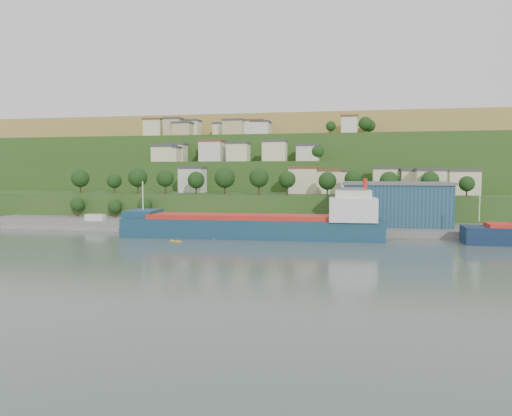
% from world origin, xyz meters
% --- Properties ---
extents(ground, '(500.00, 500.00, 0.00)m').
position_xyz_m(ground, '(0.00, 0.00, 0.00)').
color(ground, '#45544E').
rests_on(ground, ground).
extents(quay, '(220.00, 26.00, 4.00)m').
position_xyz_m(quay, '(20.00, 28.00, 0.00)').
color(quay, slate).
rests_on(quay, ground).
extents(pebble_beach, '(40.00, 18.00, 2.40)m').
position_xyz_m(pebble_beach, '(-55.00, 22.00, 0.00)').
color(pebble_beach, slate).
rests_on(pebble_beach, ground).
extents(hillside, '(360.00, 210.73, 96.00)m').
position_xyz_m(hillside, '(-0.02, 168.68, 0.09)').
color(hillside, '#284719').
rests_on(hillside, ground).
extents(cargo_ship_near, '(70.83, 14.41, 18.09)m').
position_xyz_m(cargo_ship_near, '(8.53, 8.16, 2.89)').
color(cargo_ship_near, navy).
rests_on(cargo_ship_near, ground).
extents(warehouse, '(31.21, 19.34, 12.80)m').
position_xyz_m(warehouse, '(45.60, 29.93, 8.43)').
color(warehouse, navy).
rests_on(warehouse, quay).
extents(caravan, '(6.31, 2.76, 2.91)m').
position_xyz_m(caravan, '(-48.62, 23.87, 2.66)').
color(caravan, silver).
rests_on(caravan, pebble_beach).
extents(dinghy, '(3.90, 2.49, 0.73)m').
position_xyz_m(dinghy, '(-43.22, 21.04, 1.56)').
color(dinghy, silver).
rests_on(dinghy, pebble_beach).
extents(kayak_orange, '(3.54, 1.58, 0.88)m').
position_xyz_m(kayak_orange, '(-3.98, 2.95, 0.26)').
color(kayak_orange, orange).
rests_on(kayak_orange, ground).
extents(kayak_yellow, '(3.45, 1.95, 0.87)m').
position_xyz_m(kayak_yellow, '(-11.11, -2.91, 0.26)').
color(kayak_yellow, gold).
rests_on(kayak_yellow, ground).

